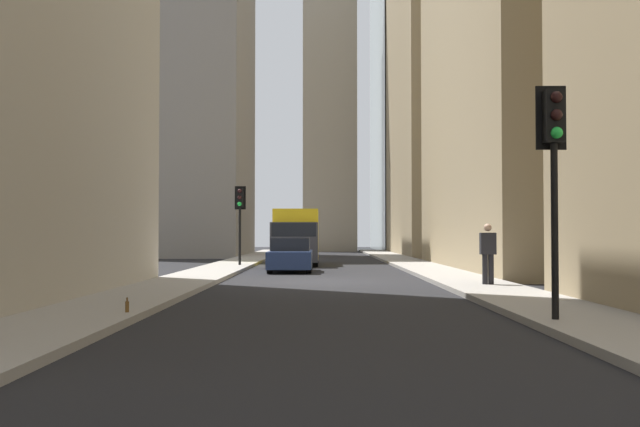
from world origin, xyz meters
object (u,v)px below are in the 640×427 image
(delivery_truck, at_px, (296,237))
(discarded_bottle, at_px, (127,306))
(pedestrian, at_px, (488,251))
(sedan_navy, at_px, (291,256))
(traffic_light_midblock, at_px, (240,207))
(traffic_light_foreground, at_px, (554,146))

(delivery_truck, relative_size, discarded_bottle, 23.93)
(pedestrian, bearing_deg, discarded_bottle, 132.46)
(sedan_navy, relative_size, traffic_light_midblock, 1.16)
(traffic_light_midblock, height_order, discarded_bottle, traffic_light_midblock)
(traffic_light_midblock, height_order, pedestrian, traffic_light_midblock)
(traffic_light_midblock, distance_m, discarded_bottle, 21.25)
(sedan_navy, bearing_deg, traffic_light_foreground, -164.26)
(traffic_light_foreground, distance_m, pedestrian, 9.01)
(sedan_navy, distance_m, discarded_bottle, 17.59)
(traffic_light_foreground, height_order, pedestrian, traffic_light_foreground)
(sedan_navy, height_order, traffic_light_midblock, traffic_light_midblock)
(pedestrian, height_order, discarded_bottle, pedestrian)
(traffic_light_midblock, distance_m, pedestrian, 16.07)
(sedan_navy, relative_size, traffic_light_foreground, 1.08)
(delivery_truck, height_order, discarded_bottle, delivery_truck)
(sedan_navy, height_order, discarded_bottle, sedan_navy)
(delivery_truck, height_order, pedestrian, delivery_truck)
(traffic_light_midblock, bearing_deg, discarded_bottle, -179.29)
(delivery_truck, relative_size, traffic_light_midblock, 1.74)
(sedan_navy, relative_size, pedestrian, 2.48)
(pedestrian, bearing_deg, delivery_truck, 20.12)
(sedan_navy, height_order, pedestrian, pedestrian)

